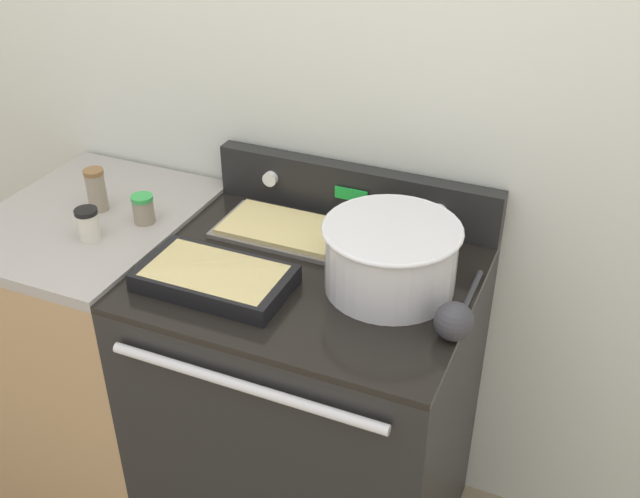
{
  "coord_description": "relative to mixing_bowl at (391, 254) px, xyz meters",
  "views": [
    {
      "loc": [
        0.61,
        -1.04,
        1.92
      ],
      "look_at": [
        0.02,
        0.34,
        0.99
      ],
      "focal_mm": 42.0,
      "sensor_mm": 36.0,
      "label": 1
    }
  ],
  "objects": [
    {
      "name": "stove_range",
      "position": [
        -0.2,
        -0.02,
        -0.56
      ],
      "size": [
        0.79,
        0.68,
        0.93
      ],
      "color": "black",
      "rests_on": "ground_plane"
    },
    {
      "name": "spice_jar_black_cap",
      "position": [
        -0.76,
        -0.11,
        -0.04
      ],
      "size": [
        0.06,
        0.06,
        0.08
      ],
      "color": "beige",
      "rests_on": "side_counter"
    },
    {
      "name": "ladle",
      "position": [
        0.18,
        -0.12,
        -0.05
      ],
      "size": [
        0.08,
        0.3,
        0.08
      ],
      "color": "#333338",
      "rests_on": "stove_range"
    },
    {
      "name": "mixing_bowl",
      "position": [
        0.0,
        0.0,
        0.0
      ],
      "size": [
        0.32,
        0.32,
        0.16
      ],
      "color": "silver",
      "rests_on": "stove_range"
    },
    {
      "name": "spice_jar_green_cap",
      "position": [
        -0.69,
        0.01,
        -0.04
      ],
      "size": [
        0.06,
        0.06,
        0.08
      ],
      "color": "gray",
      "rests_on": "side_counter"
    },
    {
      "name": "casserole_dish",
      "position": [
        -0.37,
        -0.16,
        -0.07
      ],
      "size": [
        0.35,
        0.2,
        0.05
      ],
      "color": "black",
      "rests_on": "stove_range"
    },
    {
      "name": "control_panel",
      "position": [
        -0.2,
        0.29,
        -0.02
      ],
      "size": [
        0.79,
        0.07,
        0.14
      ],
      "color": "black",
      "rests_on": "stove_range"
    },
    {
      "name": "side_counter",
      "position": [
        -0.85,
        -0.02,
        -0.55
      ],
      "size": [
        0.52,
        0.65,
        0.94
      ],
      "color": "tan",
      "rests_on": "ground_plane"
    },
    {
      "name": "kitchen_wall",
      "position": [
        -0.2,
        0.35,
        0.23
      ],
      "size": [
        8.0,
        0.05,
        2.5
      ],
      "color": "silver",
      "rests_on": "ground_plane"
    },
    {
      "name": "spice_jar_brown_cap",
      "position": [
        -0.84,
        0.02,
        -0.02
      ],
      "size": [
        0.05,
        0.05,
        0.12
      ],
      "color": "gray",
      "rests_on": "side_counter"
    },
    {
      "name": "baking_tray",
      "position": [
        -0.33,
        0.12,
        -0.08
      ],
      "size": [
        0.34,
        0.2,
        0.02
      ],
      "color": "slate",
      "rests_on": "stove_range"
    }
  ]
}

